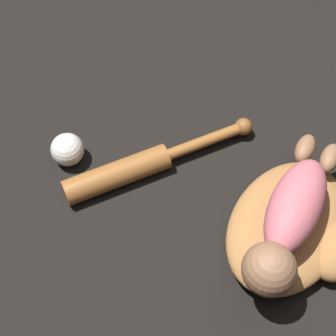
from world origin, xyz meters
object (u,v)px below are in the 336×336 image
(baby_figure, at_px, (290,219))
(baseball, at_px, (67,150))
(baseball_glove, at_px, (296,228))
(baseball_bat, at_px, (138,166))

(baby_figure, relative_size, baseball, 5.18)
(baseball_glove, height_order, baseball_bat, baseball_glove)
(baseball_bat, relative_size, baseball, 4.89)
(baby_figure, xyz_separation_m, baseball, (-0.00, -0.48, -0.08))
(baby_figure, relative_size, baseball_bat, 1.06)
(baseball_glove, xyz_separation_m, baseball_bat, (-0.00, -0.34, -0.01))
(baseball_glove, relative_size, baseball_bat, 0.96)
(baseball_bat, xyz_separation_m, baseball, (0.03, -0.15, 0.01))
(baseball_glove, relative_size, baseball, 4.69)
(baseball_glove, height_order, baseball, same)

